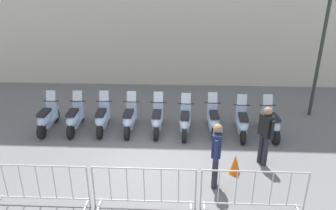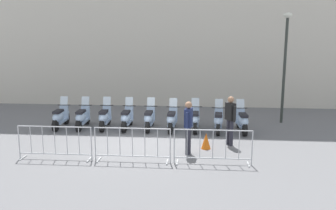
# 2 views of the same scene
# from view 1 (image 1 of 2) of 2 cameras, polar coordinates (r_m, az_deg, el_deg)

# --- Properties ---
(ground_plane) EXTENTS (120.00, 120.00, 0.00)m
(ground_plane) POSITION_cam_1_polar(r_m,az_deg,el_deg) (9.26, -2.80, -10.14)
(ground_plane) COLOR slate
(motorcycle_0) EXTENTS (0.57, 1.73, 1.24)m
(motorcycle_0) POSITION_cam_1_polar(r_m,az_deg,el_deg) (11.52, -20.75, -2.24)
(motorcycle_0) COLOR black
(motorcycle_0) RESTS_ON ground
(motorcycle_1) EXTENTS (0.59, 1.72, 1.24)m
(motorcycle_1) POSITION_cam_1_polar(r_m,az_deg,el_deg) (11.21, -16.30, -2.32)
(motorcycle_1) COLOR black
(motorcycle_1) RESTS_ON ground
(motorcycle_2) EXTENTS (0.61, 1.72, 1.24)m
(motorcycle_2) POSITION_cam_1_polar(r_m,az_deg,el_deg) (10.99, -11.63, -2.37)
(motorcycle_2) COLOR black
(motorcycle_2) RESTS_ON ground
(motorcycle_3) EXTENTS (0.56, 1.73, 1.24)m
(motorcycle_3) POSITION_cam_1_polar(r_m,az_deg,el_deg) (10.79, -6.86, -2.52)
(motorcycle_3) COLOR black
(motorcycle_3) RESTS_ON ground
(motorcycle_4) EXTENTS (0.56, 1.73, 1.24)m
(motorcycle_4) POSITION_cam_1_polar(r_m,az_deg,el_deg) (10.68, -1.93, -2.64)
(motorcycle_4) COLOR black
(motorcycle_4) RESTS_ON ground
(motorcycle_5) EXTENTS (0.56, 1.72, 1.24)m
(motorcycle_5) POSITION_cam_1_polar(r_m,az_deg,el_deg) (10.57, 3.06, -2.95)
(motorcycle_5) COLOR black
(motorcycle_5) RESTS_ON ground
(motorcycle_6) EXTENTS (0.56, 1.73, 1.24)m
(motorcycle_6) POSITION_cam_1_polar(r_m,az_deg,el_deg) (10.72, 8.06, -2.76)
(motorcycle_6) COLOR black
(motorcycle_6) RESTS_ON ground
(motorcycle_7) EXTENTS (0.56, 1.72, 1.24)m
(motorcycle_7) POSITION_cam_1_polar(r_m,az_deg,el_deg) (10.72, 13.06, -3.15)
(motorcycle_7) COLOR black
(motorcycle_7) RESTS_ON ground
(motorcycle_8) EXTENTS (0.62, 1.72, 1.24)m
(motorcycle_8) POSITION_cam_1_polar(r_m,az_deg,el_deg) (10.96, 17.88, -3.11)
(motorcycle_8) COLOR black
(motorcycle_8) RESTS_ON ground
(barrier_segment_0) EXTENTS (2.33, 0.61, 1.07)m
(barrier_segment_0) POSITION_cam_1_polar(r_m,az_deg,el_deg) (8.04, -22.13, -13.11)
(barrier_segment_0) COLOR #B2B5B7
(barrier_segment_0) RESTS_ON ground
(barrier_segment_1) EXTENTS (2.33, 0.61, 1.07)m
(barrier_segment_1) POSITION_cam_1_polar(r_m,az_deg,el_deg) (7.41, -4.26, -14.59)
(barrier_segment_1) COLOR #B2B5B7
(barrier_segment_1) RESTS_ON ground
(barrier_segment_2) EXTENTS (2.33, 0.61, 1.07)m
(barrier_segment_2) POSITION_cam_1_polar(r_m,az_deg,el_deg) (7.54, 14.97, -14.67)
(barrier_segment_2) COLOR #B2B5B7
(barrier_segment_2) RESTS_ON ground
(street_lamp) EXTENTS (0.36, 0.36, 4.73)m
(street_lamp) POSITION_cam_1_polar(r_m,az_deg,el_deg) (12.48, 25.94, 10.80)
(street_lamp) COLOR #2D332D
(street_lamp) RESTS_ON ground
(officer_near_row_end) EXTENTS (0.39, 0.47, 1.73)m
(officer_near_row_end) POSITION_cam_1_polar(r_m,az_deg,el_deg) (9.09, 16.95, -4.72)
(officer_near_row_end) COLOR #23232D
(officer_near_row_end) RESTS_ON ground
(officer_mid_plaza) EXTENTS (0.25, 0.55, 1.73)m
(officer_mid_plaza) POSITION_cam_1_polar(r_m,az_deg,el_deg) (7.90, 8.61, -8.29)
(officer_mid_plaza) COLOR #23232D
(officer_mid_plaza) RESTS_ON ground
(traffic_cone) EXTENTS (0.32, 0.32, 0.55)m
(traffic_cone) POSITION_cam_1_polar(r_m,az_deg,el_deg) (8.83, 11.86, -10.32)
(traffic_cone) COLOR orange
(traffic_cone) RESTS_ON ground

